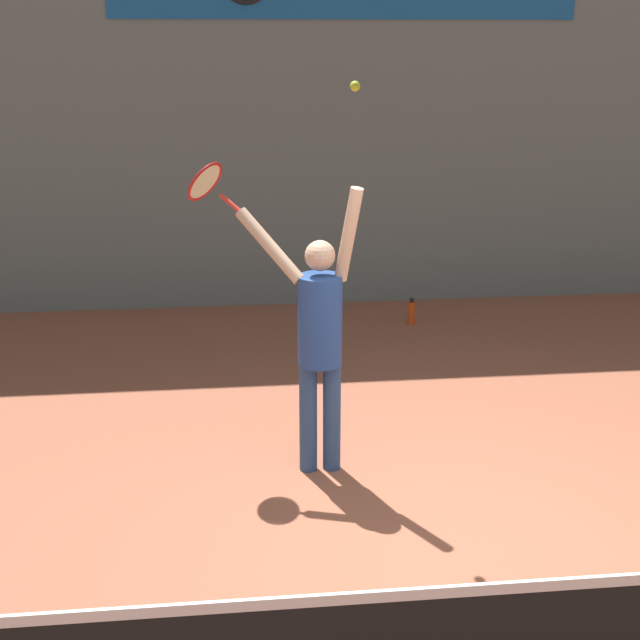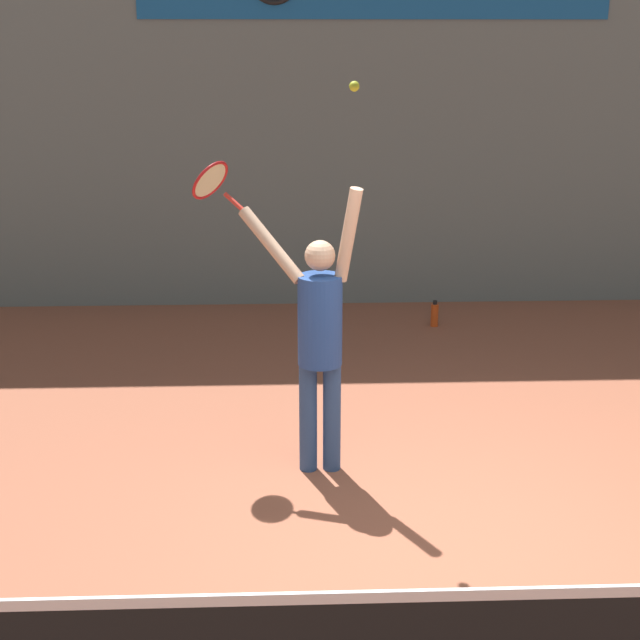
{
  "view_description": "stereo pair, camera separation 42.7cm",
  "coord_description": "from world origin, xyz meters",
  "px_view_note": "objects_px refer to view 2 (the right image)",
  "views": [
    {
      "loc": [
        -1.41,
        -4.57,
        3.08
      ],
      "look_at": [
        -0.76,
        1.34,
        1.16
      ],
      "focal_mm": 50.0,
      "sensor_mm": 36.0,
      "label": 1
    },
    {
      "loc": [
        -0.98,
        -4.61,
        3.08
      ],
      "look_at": [
        -0.76,
        1.34,
        1.16
      ],
      "focal_mm": 50.0,
      "sensor_mm": 36.0,
      "label": 2
    }
  ],
  "objects_px": {
    "tennis_player": "(319,332)",
    "tennis_racket": "(212,182)",
    "tennis_ball": "(354,86)",
    "water_bottle": "(435,315)"
  },
  "relations": [
    {
      "from": "tennis_ball",
      "to": "water_bottle",
      "type": "distance_m",
      "value": 4.46
    },
    {
      "from": "tennis_ball",
      "to": "water_bottle",
      "type": "height_order",
      "value": "tennis_ball"
    },
    {
      "from": "tennis_ball",
      "to": "tennis_player",
      "type": "bearing_deg",
      "value": 157.06
    },
    {
      "from": "tennis_racket",
      "to": "water_bottle",
      "type": "distance_m",
      "value": 4.05
    },
    {
      "from": "tennis_player",
      "to": "tennis_racket",
      "type": "xyz_separation_m",
      "value": [
        -0.76,
        0.48,
        0.99
      ]
    },
    {
      "from": "tennis_player",
      "to": "tennis_racket",
      "type": "bearing_deg",
      "value": 147.7
    },
    {
      "from": "tennis_racket",
      "to": "tennis_ball",
      "type": "distance_m",
      "value": 1.33
    },
    {
      "from": "tennis_player",
      "to": "tennis_ball",
      "type": "xyz_separation_m",
      "value": [
        0.22,
        -0.09,
        1.69
      ]
    },
    {
      "from": "tennis_player",
      "to": "tennis_ball",
      "type": "distance_m",
      "value": 1.71
    },
    {
      "from": "tennis_racket",
      "to": "tennis_ball",
      "type": "bearing_deg",
      "value": -30.31
    }
  ]
}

